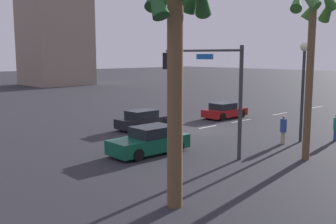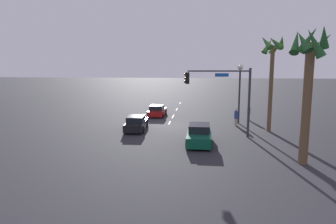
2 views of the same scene
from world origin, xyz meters
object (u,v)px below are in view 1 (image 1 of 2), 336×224
Objects in this scene: car_0 at (224,111)px; car_1 at (144,120)px; building_2 at (55,31)px; streetlamp at (304,72)px; pedestrian_0 at (336,127)px; palm_tree_1 at (176,39)px; traffic_signal at (210,80)px; palm_tree_0 at (313,28)px; car_2 at (150,141)px; pedestrian_1 at (283,129)px.

car_0 is 8.10m from car_1.
building_2 reaches higher than car_1.
streetlamp reaches higher than pedestrian_0.
palm_tree_1 is at bearing 67.29° from building_2.
building_2 is at bearing -108.28° from traffic_signal.
streetlamp is at bearing 114.10° from car_1.
car_1 reaches higher than car_0.
car_1 is 11.35m from streetlamp.
streetlamp is at bearing -146.64° from palm_tree_0.
car_1 is 0.75× the size of traffic_signal.
palm_tree_0 reaches higher than pedestrian_0.
palm_tree_1 is at bearing 57.02° from car_2.
palm_tree_1 reaches higher than streetlamp.
palm_tree_1 is at bearing 13.51° from pedestrian_1.
car_0 is at bearing -122.39° from palm_tree_0.
traffic_signal is (1.88, 7.94, 3.32)m from car_1.
pedestrian_1 is at bearing -129.01° from palm_tree_0.
car_2 is at bearing -26.75° from pedestrian_0.
building_2 is (-7.09, -44.40, 8.77)m from car_0.
palm_tree_0 is (-2.75, 4.20, 2.63)m from traffic_signal.
palm_tree_1 is (9.26, 0.04, -0.78)m from palm_tree_0.
traffic_signal is 6.00m from pedestrian_1.
car_0 is 12.68m from traffic_signal.
palm_tree_0 is 57.61m from building_2.
pedestrian_0 is 0.19× the size of palm_tree_0.
car_2 is at bearing 68.72° from building_2.
car_0 is 14.69m from palm_tree_0.
building_2 reaches higher than pedestrian_1.
car_2 is 0.54× the size of palm_tree_1.
car_2 is (4.27, 5.82, 0.05)m from car_1.
traffic_signal is at bearing 35.69° from car_0.
streetlamp is 3.49× the size of pedestrian_1.
pedestrian_0 is 0.95× the size of pedestrian_1.
palm_tree_1 reaches higher than traffic_signal.
palm_tree_1 is (16.45, 11.37, 5.20)m from car_0.
palm_tree_1 is (8.39, 12.18, 5.17)m from car_1.
palm_tree_1 is 60.64m from building_2.
car_0 is at bearing -112.12° from streetlamp.
building_2 is (-19.41, -49.42, 8.69)m from car_2.
building_2 reaches higher than car_0.
building_2 reaches higher than pedestrian_0.
pedestrian_1 is 0.20× the size of palm_tree_0.
palm_tree_0 is at bearing 75.80° from building_2.
pedestrian_1 is at bearing 77.34° from building_2.
building_2 is (-8.86, -54.73, 8.51)m from pedestrian_0.
palm_tree_1 is at bearing 4.05° from pedestrian_0.
palm_tree_0 is at bearing 10.50° from pedestrian_0.
building_2 is (-17.03, -51.54, 5.42)m from traffic_signal.
pedestrian_1 is 12.76m from palm_tree_1.
traffic_signal reaches higher than car_1.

